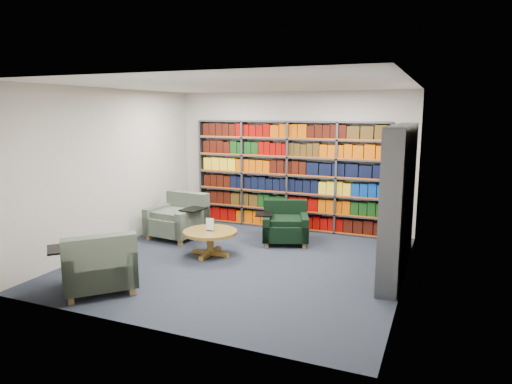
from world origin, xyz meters
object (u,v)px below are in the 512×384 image
at_px(chair_teal_front, 99,267).
at_px(coffee_table, 210,236).
at_px(chair_teal_left, 180,219).
at_px(chair_green_right, 285,226).

height_order(chair_teal_front, coffee_table, chair_teal_front).
bearing_deg(chair_teal_left, coffee_table, -36.58).
relative_size(chair_green_right, chair_teal_front, 0.84).
bearing_deg(chair_green_right, coffee_table, -124.57).
bearing_deg(coffee_table, chair_green_right, 55.43).
height_order(chair_teal_left, coffee_table, chair_teal_left).
distance_m(chair_teal_left, chair_green_right, 2.05).
xyz_separation_m(chair_teal_front, coffee_table, (0.64, 1.96, 0.00)).
xyz_separation_m(chair_green_right, chair_teal_front, (-1.53, -3.25, 0.04)).
relative_size(chair_teal_front, coffee_table, 1.43).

